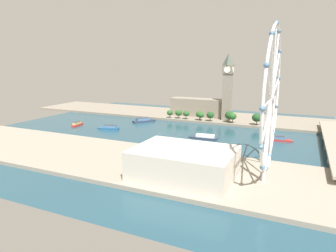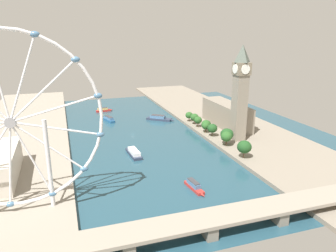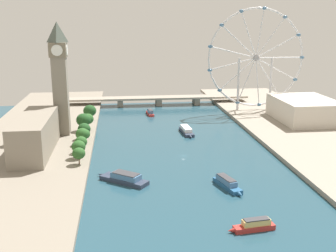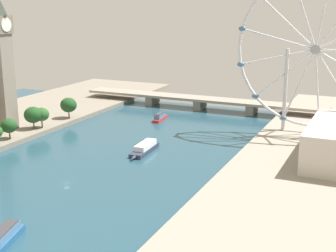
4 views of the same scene
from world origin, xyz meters
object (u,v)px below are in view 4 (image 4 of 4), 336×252
at_px(tour_boat_2, 160,117).
at_px(ferris_wheel, 316,51).
at_px(clock_tower, 1,59).
at_px(tour_boat_0, 144,148).
at_px(river_bridge, 200,100).
at_px(tour_boat_4, 3,239).

bearing_deg(tour_boat_2, ferris_wheel, -97.18).
bearing_deg(ferris_wheel, clock_tower, -158.22).
relative_size(clock_tower, tour_boat_0, 2.72).
bearing_deg(tour_boat_2, clock_tower, 128.26).
xyz_separation_m(clock_tower, tour_boat_0, (100.21, 0.89, -46.39)).
relative_size(river_bridge, tour_boat_4, 7.16).
distance_m(tour_boat_0, tour_boat_4, 117.25).
xyz_separation_m(clock_tower, ferris_wheel, (180.95, 72.32, 5.82)).
xyz_separation_m(tour_boat_0, tour_boat_2, (-24.79, 73.18, -0.05)).
bearing_deg(tour_boat_4, river_bridge, 167.79).
xyz_separation_m(ferris_wheel, tour_boat_2, (-105.54, 1.76, -52.25)).
bearing_deg(clock_tower, tour_boat_4, -48.10).
xyz_separation_m(river_bridge, tour_boat_0, (11.71, -120.59, -4.92)).
bearing_deg(tour_boat_4, clock_tower, -154.12).
bearing_deg(river_bridge, ferris_wheel, -28.00).
bearing_deg(tour_boat_2, river_bridge, -21.66).
height_order(river_bridge, tour_boat_4, river_bridge).
bearing_deg(clock_tower, ferris_wheel, 21.78).
distance_m(ferris_wheel, tour_boat_2, 117.78).
bearing_deg(ferris_wheel, river_bridge, 152.00).
height_order(clock_tower, tour_boat_4, clock_tower).
distance_m(clock_tower, ferris_wheel, 194.96).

